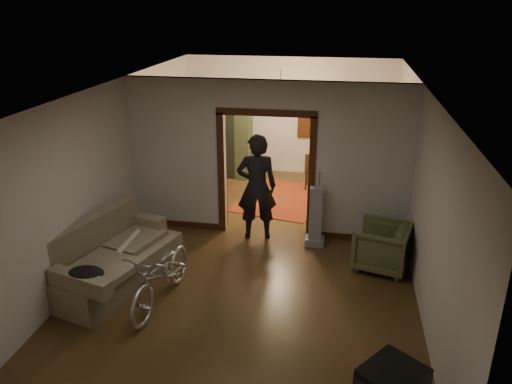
% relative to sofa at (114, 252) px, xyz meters
% --- Properties ---
extents(floor, '(5.00, 8.50, 0.01)m').
position_rel_sofa_xyz_m(floor, '(1.98, 1.37, -0.50)').
color(floor, '#382512').
rests_on(floor, ground).
extents(ceiling, '(5.00, 8.50, 0.01)m').
position_rel_sofa_xyz_m(ceiling, '(1.98, 1.37, 2.30)').
color(ceiling, white).
rests_on(ceiling, floor).
extents(wall_back, '(5.00, 0.02, 2.80)m').
position_rel_sofa_xyz_m(wall_back, '(1.98, 5.62, 0.90)').
color(wall_back, beige).
rests_on(wall_back, floor).
extents(wall_left, '(0.02, 8.50, 2.80)m').
position_rel_sofa_xyz_m(wall_left, '(-0.52, 1.37, 0.90)').
color(wall_left, beige).
rests_on(wall_left, floor).
extents(wall_right, '(0.02, 8.50, 2.80)m').
position_rel_sofa_xyz_m(wall_right, '(4.48, 1.37, 0.90)').
color(wall_right, beige).
rests_on(wall_right, floor).
extents(partition_wall, '(5.00, 0.14, 2.80)m').
position_rel_sofa_xyz_m(partition_wall, '(1.98, 2.12, 0.90)').
color(partition_wall, beige).
rests_on(partition_wall, floor).
extents(door_casing, '(1.74, 0.20, 2.32)m').
position_rel_sofa_xyz_m(door_casing, '(1.98, 2.12, 0.60)').
color(door_casing, '#381B0C').
rests_on(door_casing, floor).
extents(far_window, '(0.98, 0.06, 1.28)m').
position_rel_sofa_xyz_m(far_window, '(2.68, 5.58, 1.05)').
color(far_window, black).
rests_on(far_window, wall_back).
extents(chandelier, '(0.24, 0.24, 0.24)m').
position_rel_sofa_xyz_m(chandelier, '(1.98, 3.87, 1.85)').
color(chandelier, '#FFE0A5').
rests_on(chandelier, ceiling).
extents(light_switch, '(0.08, 0.01, 0.12)m').
position_rel_sofa_xyz_m(light_switch, '(3.03, 2.04, 0.75)').
color(light_switch, silver).
rests_on(light_switch, partition_wall).
extents(sofa, '(1.54, 2.36, 1.00)m').
position_rel_sofa_xyz_m(sofa, '(0.00, 0.00, 0.00)').
color(sofa, '#726A4C').
rests_on(sofa, floor).
extents(rolled_paper, '(0.10, 0.78, 0.10)m').
position_rel_sofa_xyz_m(rolled_paper, '(0.10, 0.30, 0.03)').
color(rolled_paper, beige).
rests_on(rolled_paper, sofa).
extents(jacket, '(0.48, 0.36, 0.14)m').
position_rel_sofa_xyz_m(jacket, '(0.05, -0.91, 0.18)').
color(jacket, black).
rests_on(jacket, sofa).
extents(bicycle, '(0.77, 1.78, 0.91)m').
position_rel_sofa_xyz_m(bicycle, '(0.90, -0.41, -0.05)').
color(bicycle, silver).
rests_on(bicycle, floor).
extents(armchair, '(1.00, 0.98, 0.75)m').
position_rel_sofa_xyz_m(armchair, '(3.99, 1.15, -0.13)').
color(armchair, brown).
rests_on(armchair, floor).
extents(vacuum, '(0.36, 0.30, 1.08)m').
position_rel_sofa_xyz_m(vacuum, '(2.90, 1.77, 0.04)').
color(vacuum, gray).
rests_on(vacuum, floor).
extents(person, '(0.78, 0.60, 1.92)m').
position_rel_sofa_xyz_m(person, '(1.84, 1.90, 0.46)').
color(person, black).
rests_on(person, floor).
extents(oriental_rug, '(2.05, 2.45, 0.02)m').
position_rel_sofa_xyz_m(oriental_rug, '(2.06, 3.80, -0.49)').
color(oriental_rug, maroon).
rests_on(oriental_rug, floor).
extents(locker, '(0.94, 0.60, 1.79)m').
position_rel_sofa_xyz_m(locker, '(0.68, 5.09, 0.39)').
color(locker, '#2D3A22').
rests_on(locker, floor).
extents(globe, '(0.29, 0.29, 0.29)m').
position_rel_sofa_xyz_m(globe, '(0.68, 5.09, 1.44)').
color(globe, '#1E5972').
rests_on(globe, locker).
extents(desk, '(1.00, 0.63, 0.70)m').
position_rel_sofa_xyz_m(desk, '(3.14, 5.23, -0.15)').
color(desk, black).
rests_on(desk, floor).
extents(desk_chair, '(0.45, 0.45, 0.86)m').
position_rel_sofa_xyz_m(desk_chair, '(2.68, 4.54, -0.07)').
color(desk_chair, black).
rests_on(desk_chair, floor).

